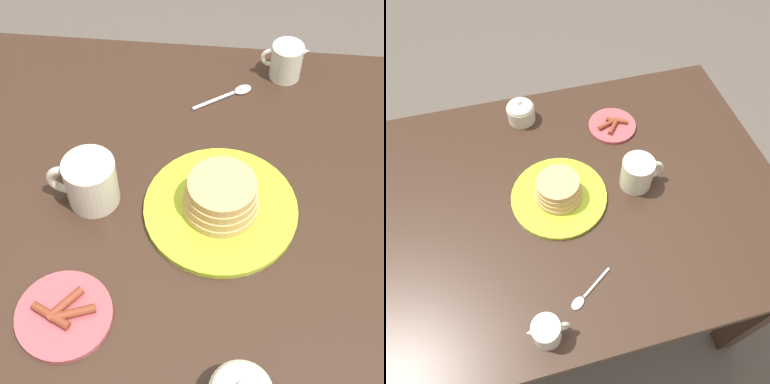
{
  "view_description": "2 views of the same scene",
  "coord_description": "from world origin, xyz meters",
  "views": [
    {
      "loc": [
        -0.04,
        0.59,
        1.62
      ],
      "look_at": [
        0.02,
        -0.01,
        0.8
      ],
      "focal_mm": 55.0,
      "sensor_mm": 36.0,
      "label": 1
    },
    {
      "loc": [
        -0.13,
        -0.57,
        1.66
      ],
      "look_at": [
        0.02,
        -0.01,
        0.8
      ],
      "focal_mm": 35.0,
      "sensor_mm": 36.0,
      "label": 2
    }
  ],
  "objects": [
    {
      "name": "coffee_mug",
      "position": [
        0.2,
        -0.01,
        0.82
      ],
      "size": [
        0.12,
        0.09,
        0.09
      ],
      "color": "beige",
      "rests_on": "dining_table"
    },
    {
      "name": "pancake_plate",
      "position": [
        -0.03,
        0.0,
        0.8
      ],
      "size": [
        0.27,
        0.27,
        0.08
      ],
      "color": "#AAC628",
      "rests_on": "dining_table"
    },
    {
      "name": "side_plate_bacon",
      "position": [
        0.2,
        0.22,
        0.78
      ],
      "size": [
        0.15,
        0.15,
        0.02
      ],
      "color": "#B2474C",
      "rests_on": "dining_table"
    },
    {
      "name": "creamer_pitcher",
      "position": [
        -0.14,
        -0.36,
        0.81
      ],
      "size": [
        0.1,
        0.06,
        0.08
      ],
      "color": "beige",
      "rests_on": "dining_table"
    },
    {
      "name": "dining_table",
      "position": [
        0.0,
        0.0,
        0.64
      ],
      "size": [
        1.22,
        0.88,
        0.77
      ],
      "color": "#332116",
      "rests_on": "ground_plane"
    },
    {
      "name": "ground_plane",
      "position": [
        0.0,
        0.0,
        0.0
      ],
      "size": [
        8.0,
        8.0,
        0.0
      ],
      "primitive_type": "plane",
      "color": "#51473F"
    },
    {
      "name": "spoon",
      "position": [
        -0.04,
        -0.29,
        0.77
      ],
      "size": [
        0.12,
        0.09,
        0.01
      ],
      "color": "silver",
      "rests_on": "dining_table"
    }
  ]
}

